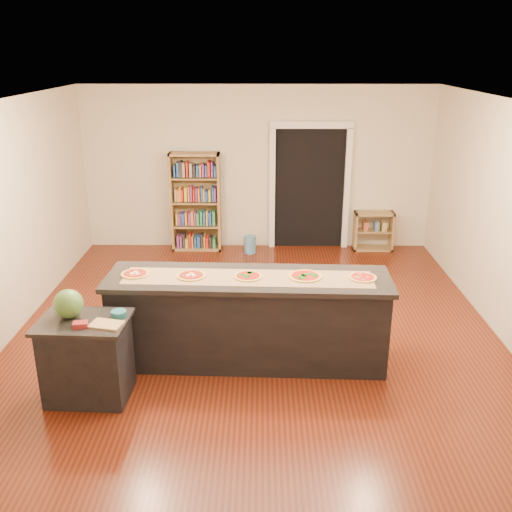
{
  "coord_description": "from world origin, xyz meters",
  "views": [
    {
      "loc": [
        0.06,
        -6.24,
        3.36
      ],
      "look_at": [
        0.0,
        0.2,
        1.0
      ],
      "focal_mm": 40.0,
      "sensor_mm": 36.0,
      "label": 1
    }
  ],
  "objects_px": {
    "bookshelf": "(196,202)",
    "low_shelf": "(373,231)",
    "waste_bin": "(250,244)",
    "watermelon": "(68,304)",
    "side_counter": "(87,358)",
    "kitchen_island": "(248,319)"
  },
  "relations": [
    {
      "from": "waste_bin",
      "to": "kitchen_island",
      "type": "bearing_deg",
      "value": -89.18
    },
    {
      "from": "side_counter",
      "to": "low_shelf",
      "type": "distance_m",
      "value": 5.88
    },
    {
      "from": "low_shelf",
      "to": "watermelon",
      "type": "xyz_separation_m",
      "value": [
        -3.85,
        -4.5,
        0.67
      ]
    },
    {
      "from": "bookshelf",
      "to": "watermelon",
      "type": "relative_size",
      "value": 5.94
    },
    {
      "from": "side_counter",
      "to": "watermelon",
      "type": "xyz_separation_m",
      "value": [
        -0.15,
        0.07,
        0.57
      ]
    },
    {
      "from": "kitchen_island",
      "to": "watermelon",
      "type": "xyz_separation_m",
      "value": [
        -1.74,
        -0.67,
        0.49
      ]
    },
    {
      "from": "waste_bin",
      "to": "low_shelf",
      "type": "bearing_deg",
      "value": 5.48
    },
    {
      "from": "waste_bin",
      "to": "side_counter",
      "type": "bearing_deg",
      "value": -109.53
    },
    {
      "from": "kitchen_island",
      "to": "side_counter",
      "type": "xyz_separation_m",
      "value": [
        -1.6,
        -0.74,
        -0.08
      ]
    },
    {
      "from": "side_counter",
      "to": "low_shelf",
      "type": "bearing_deg",
      "value": 53.72
    },
    {
      "from": "bookshelf",
      "to": "low_shelf",
      "type": "distance_m",
      "value": 3.14
    },
    {
      "from": "low_shelf",
      "to": "watermelon",
      "type": "height_order",
      "value": "watermelon"
    },
    {
      "from": "bookshelf",
      "to": "waste_bin",
      "type": "distance_m",
      "value": 1.19
    },
    {
      "from": "kitchen_island",
      "to": "side_counter",
      "type": "bearing_deg",
      "value": -153.03
    },
    {
      "from": "watermelon",
      "to": "kitchen_island",
      "type": "bearing_deg",
      "value": 21.11
    },
    {
      "from": "low_shelf",
      "to": "waste_bin",
      "type": "xyz_separation_m",
      "value": [
        -2.16,
        -0.21,
        -0.19
      ]
    },
    {
      "from": "side_counter",
      "to": "watermelon",
      "type": "relative_size",
      "value": 3.04
    },
    {
      "from": "side_counter",
      "to": "waste_bin",
      "type": "height_order",
      "value": "side_counter"
    },
    {
      "from": "bookshelf",
      "to": "watermelon",
      "type": "bearing_deg",
      "value": -99.54
    },
    {
      "from": "kitchen_island",
      "to": "side_counter",
      "type": "distance_m",
      "value": 1.76
    },
    {
      "from": "kitchen_island",
      "to": "low_shelf",
      "type": "relative_size",
      "value": 4.55
    },
    {
      "from": "kitchen_island",
      "to": "waste_bin",
      "type": "distance_m",
      "value": 3.63
    }
  ]
}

